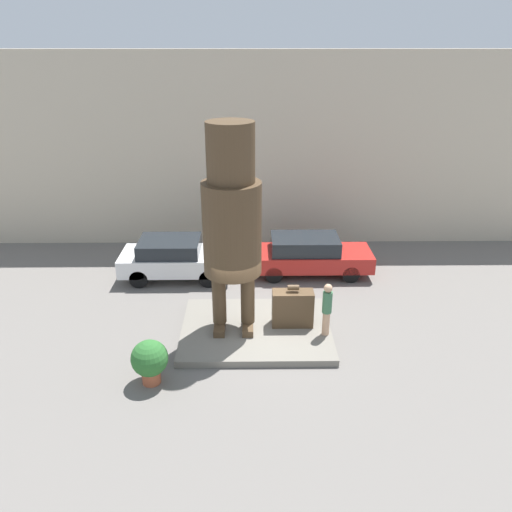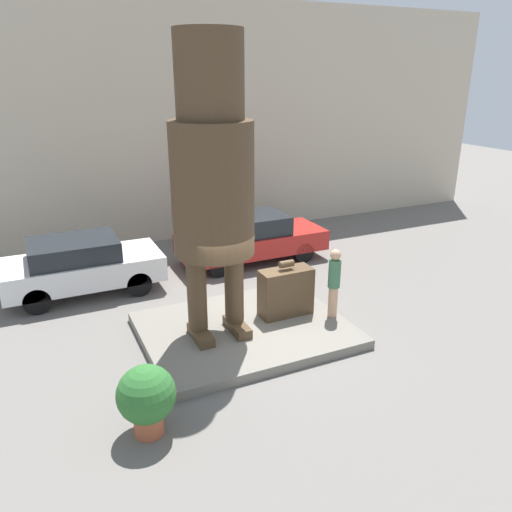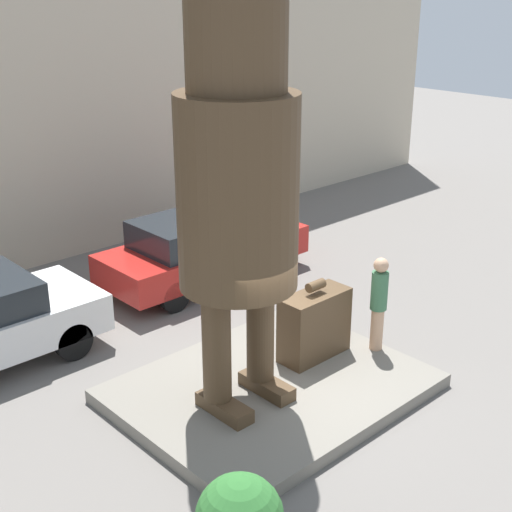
# 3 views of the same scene
# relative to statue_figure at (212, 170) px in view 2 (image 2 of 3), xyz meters

# --- Properties ---
(ground_plane) EXTENTS (60.00, 60.00, 0.00)m
(ground_plane) POSITION_rel_statue_figure_xyz_m (0.67, 0.01, -3.81)
(ground_plane) COLOR slate
(pedestal) EXTENTS (4.53, 3.58, 0.22)m
(pedestal) POSITION_rel_statue_figure_xyz_m (0.67, 0.01, -3.71)
(pedestal) COLOR slate
(pedestal) RESTS_ON ground_plane
(building_backdrop) EXTENTS (28.00, 0.60, 7.95)m
(building_backdrop) POSITION_rel_statue_figure_xyz_m (0.67, 7.77, 0.16)
(building_backdrop) COLOR beige
(building_backdrop) RESTS_ON ground_plane
(statue_figure) EXTENTS (1.66, 1.66, 6.15)m
(statue_figure) POSITION_rel_statue_figure_xyz_m (0.00, 0.00, 0.00)
(statue_figure) COLOR #4C3823
(statue_figure) RESTS_ON pedestal
(giant_suitcase) EXTENTS (1.25, 0.54, 1.36)m
(giant_suitcase) POSITION_rel_statue_figure_xyz_m (1.79, 0.15, -3.02)
(giant_suitcase) COLOR #4C3823
(giant_suitcase) RESTS_ON pedestal
(tourist) EXTENTS (0.28, 0.28, 1.66)m
(tourist) POSITION_rel_statue_figure_xyz_m (2.74, -0.42, -2.69)
(tourist) COLOR tan
(tourist) RESTS_ON pedestal
(parked_car_white) EXTENTS (4.05, 1.88, 1.52)m
(parked_car_white) POSITION_rel_statue_figure_xyz_m (-2.33, 3.97, -3.00)
(parked_car_white) COLOR silver
(parked_car_white) RESTS_ON ground_plane
(parked_car_red) EXTENTS (4.59, 1.77, 1.50)m
(parked_car_red) POSITION_rel_statue_figure_xyz_m (2.73, 4.24, -3.02)
(parked_car_red) COLOR #B2231E
(parked_car_red) RESTS_ON ground_plane
(planter_pot) EXTENTS (0.96, 0.96, 1.24)m
(planter_pot) POSITION_rel_statue_figure_xyz_m (-2.10, -2.36, -3.11)
(planter_pot) COLOR #AD5638
(planter_pot) RESTS_ON ground_plane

